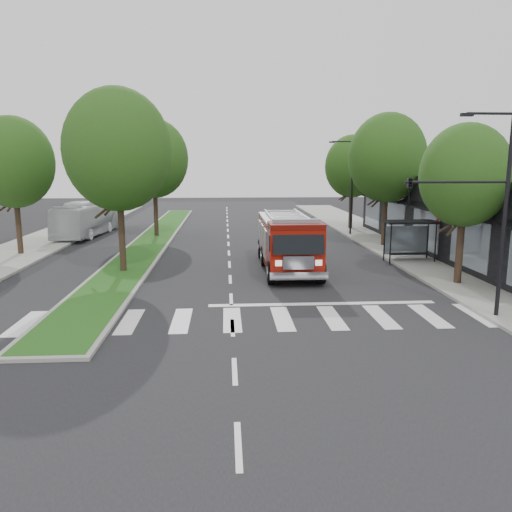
{
  "coord_description": "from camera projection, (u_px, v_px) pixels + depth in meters",
  "views": [
    {
      "loc": [
        -0.23,
        -21.96,
        6.07
      ],
      "look_at": [
        1.2,
        1.07,
        1.8
      ],
      "focal_mm": 35.0,
      "sensor_mm": 36.0,
      "label": 1
    }
  ],
  "objects": [
    {
      "name": "tree_left_mid",
      "position": [
        13.0,
        162.0,
        32.47
      ],
      "size": [
        5.2,
        5.2,
        9.16
      ],
      "color": "black",
      "rests_on": "ground"
    },
    {
      "name": "tree_median_far",
      "position": [
        154.0,
        159.0,
        40.75
      ],
      "size": [
        5.6,
        5.6,
        9.72
      ],
      "color": "black",
      "rests_on": "ground"
    },
    {
      "name": "tree_right_near",
      "position": [
        465.0,
        176.0,
        24.33
      ],
      "size": [
        4.4,
        4.4,
        8.05
      ],
      "color": "black",
      "rests_on": "ground"
    },
    {
      "name": "city_bus",
      "position": [
        88.0,
        218.0,
        42.84
      ],
      "size": [
        3.41,
        10.75,
        2.95
      ],
      "primitive_type": "imported",
      "rotation": [
        0.0,
        0.0,
        -0.09
      ],
      "color": "silver",
      "rests_on": "ground"
    },
    {
      "name": "tree_right_far",
      "position": [
        352.0,
        166.0,
        45.86
      ],
      "size": [
        5.0,
        5.0,
        8.73
      ],
      "color": "black",
      "rests_on": "ground"
    },
    {
      "name": "tree_median_near",
      "position": [
        118.0,
        150.0,
        26.95
      ],
      "size": [
        5.8,
        5.8,
        10.16
      ],
      "color": "black",
      "rests_on": "ground"
    },
    {
      "name": "streetlight_right_near",
      "position": [
        484.0,
        201.0,
        18.97
      ],
      "size": [
        4.08,
        0.22,
        8.0
      ],
      "color": "black",
      "rests_on": "ground"
    },
    {
      "name": "tree_right_mid",
      "position": [
        387.0,
        158.0,
        35.93
      ],
      "size": [
        5.6,
        5.6,
        9.72
      ],
      "color": "black",
      "rests_on": "ground"
    },
    {
      "name": "bus_shelter",
      "position": [
        409.0,
        230.0,
        30.98
      ],
      "size": [
        3.2,
        1.6,
        2.61
      ],
      "color": "black",
      "rests_on": "ground"
    },
    {
      "name": "median",
      "position": [
        153.0,
        240.0,
        39.96
      ],
      "size": [
        3.0,
        50.0,
        0.15
      ],
      "color": "gray",
      "rests_on": "ground"
    },
    {
      "name": "storefront_row",
      "position": [
        485.0,
        219.0,
        33.06
      ],
      "size": [
        8.0,
        30.0,
        5.0
      ],
      "primitive_type": "cube",
      "color": "black",
      "rests_on": "ground"
    },
    {
      "name": "streetlight_right_far",
      "position": [
        350.0,
        183.0,
        42.11
      ],
      "size": [
        2.11,
        0.2,
        8.0
      ],
      "color": "black",
      "rests_on": "ground"
    },
    {
      "name": "sidewalk_right",
      "position": [
        417.0,
        255.0,
        33.23
      ],
      "size": [
        5.0,
        80.0,
        0.15
      ],
      "primitive_type": "cube",
      "color": "gray",
      "rests_on": "ground"
    },
    {
      "name": "sidewalk_left",
      "position": [
        0.0,
        260.0,
        31.59
      ],
      "size": [
        5.0,
        80.0,
        0.15
      ],
      "primitive_type": "cube",
      "color": "gray",
      "rests_on": "ground"
    },
    {
      "name": "ground",
      "position": [
        231.0,
        299.0,
        22.67
      ],
      "size": [
        140.0,
        140.0,
        0.0
      ],
      "primitive_type": "plane",
      "color": "black",
      "rests_on": "ground"
    },
    {
      "name": "fire_engine",
      "position": [
        287.0,
        242.0,
        28.94
      ],
      "size": [
        2.94,
        9.54,
        3.3
      ],
      "rotation": [
        0.0,
        0.0,
        -0.0
      ],
      "color": "#520A04",
      "rests_on": "ground"
    }
  ]
}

